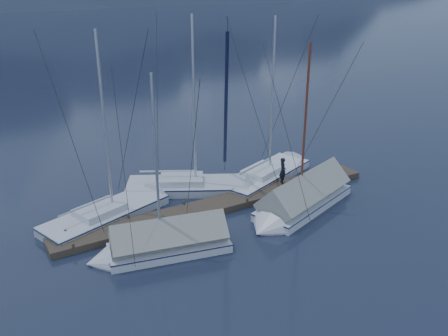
{
  "coord_description": "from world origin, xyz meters",
  "views": [
    {
      "loc": [
        -11.29,
        -17.4,
        11.24
      ],
      "look_at": [
        0.0,
        2.0,
        2.2
      ],
      "focal_mm": 38.0,
      "sensor_mm": 36.0,
      "label": 1
    }
  ],
  "objects_px": {
    "sailboat_open_left": "(122,209)",
    "sailboat_covered_far": "(158,246)",
    "sailboat_covered_near": "(298,202)",
    "person": "(283,171)",
    "sailboat_open_right": "(274,172)",
    "sailboat_open_mid": "(206,187)"
  },
  "relations": [
    {
      "from": "sailboat_open_mid",
      "to": "sailboat_open_right",
      "type": "bearing_deg",
      "value": -0.97
    },
    {
      "from": "sailboat_open_right",
      "to": "sailboat_open_left",
      "type": "bearing_deg",
      "value": -178.91
    },
    {
      "from": "sailboat_covered_near",
      "to": "sailboat_covered_far",
      "type": "relative_size",
      "value": 1.09
    },
    {
      "from": "sailboat_covered_near",
      "to": "sailboat_covered_far",
      "type": "height_order",
      "value": "sailboat_covered_near"
    },
    {
      "from": "sailboat_open_left",
      "to": "sailboat_covered_far",
      "type": "relative_size",
      "value": 1.16
    },
    {
      "from": "sailboat_open_left",
      "to": "person",
      "type": "xyz_separation_m",
      "value": [
        8.91,
        -1.78,
        0.94
      ]
    },
    {
      "from": "sailboat_open_mid",
      "to": "sailboat_open_right",
      "type": "distance_m",
      "value": 4.73
    },
    {
      "from": "sailboat_covered_near",
      "to": "sailboat_covered_far",
      "type": "bearing_deg",
      "value": -178.18
    },
    {
      "from": "sailboat_open_left",
      "to": "sailboat_open_right",
      "type": "distance_m",
      "value": 9.79
    },
    {
      "from": "sailboat_covered_far",
      "to": "sailboat_open_left",
      "type": "bearing_deg",
      "value": 91.02
    },
    {
      "from": "sailboat_covered_near",
      "to": "person",
      "type": "bearing_deg",
      "value": 70.63
    },
    {
      "from": "sailboat_open_left",
      "to": "sailboat_covered_far",
      "type": "xyz_separation_m",
      "value": [
        0.08,
        -4.64,
        0.25
      ]
    },
    {
      "from": "sailboat_open_left",
      "to": "person",
      "type": "bearing_deg",
      "value": -11.29
    },
    {
      "from": "sailboat_covered_far",
      "to": "person",
      "type": "xyz_separation_m",
      "value": [
        8.83,
        2.86,
        0.69
      ]
    },
    {
      "from": "sailboat_covered_far",
      "to": "person",
      "type": "relative_size",
      "value": 5.63
    },
    {
      "from": "sailboat_open_left",
      "to": "sailboat_covered_far",
      "type": "distance_m",
      "value": 4.65
    },
    {
      "from": "sailboat_open_right",
      "to": "sailboat_open_mid",
      "type": "bearing_deg",
      "value": 179.03
    },
    {
      "from": "sailboat_open_right",
      "to": "sailboat_covered_far",
      "type": "xyz_separation_m",
      "value": [
        -9.7,
        -4.83,
        0.24
      ]
    },
    {
      "from": "sailboat_open_left",
      "to": "sailboat_covered_far",
      "type": "height_order",
      "value": "sailboat_open_left"
    },
    {
      "from": "sailboat_open_right",
      "to": "person",
      "type": "bearing_deg",
      "value": -113.91
    },
    {
      "from": "sailboat_open_right",
      "to": "person",
      "type": "height_order",
      "value": "sailboat_open_right"
    },
    {
      "from": "sailboat_open_mid",
      "to": "person",
      "type": "relative_size",
      "value": 6.82
    }
  ]
}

